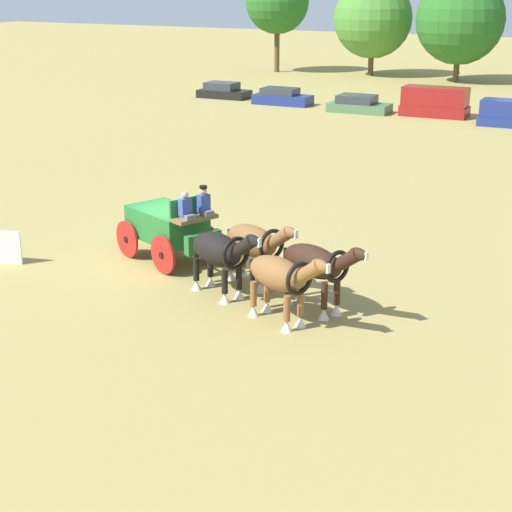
# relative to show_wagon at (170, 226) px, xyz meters

# --- Properties ---
(ground_plane) EXTENTS (220.00, 220.00, 0.00)m
(ground_plane) POSITION_rel_show_wagon_xyz_m (-0.16, 0.06, -1.18)
(ground_plane) COLOR #9E8C4C
(show_wagon) EXTENTS (5.52, 3.01, 2.71)m
(show_wagon) POSITION_rel_show_wagon_xyz_m (0.00, 0.00, 0.00)
(show_wagon) COLOR #236B2D
(show_wagon) RESTS_ON ground
(draft_horse_rear_near) EXTENTS (2.94, 1.65, 2.18)m
(draft_horse_rear_near) POSITION_rel_show_wagon_xyz_m (3.46, -0.71, 0.13)
(draft_horse_rear_near) COLOR brown
(draft_horse_rear_near) RESTS_ON ground
(draft_horse_rear_off) EXTENTS (2.89, 1.64, 2.20)m
(draft_horse_rear_off) POSITION_rel_show_wagon_xyz_m (2.97, -1.91, 0.15)
(draft_horse_rear_off) COLOR black
(draft_horse_rear_off) RESTS_ON ground
(draft_horse_lead_near) EXTENTS (3.00, 1.66, 2.22)m
(draft_horse_lead_near) POSITION_rel_show_wagon_xyz_m (5.88, -1.70, 0.17)
(draft_horse_lead_near) COLOR #331E14
(draft_horse_lead_near) RESTS_ON ground
(draft_horse_lead_off) EXTENTS (2.87, 1.61, 2.18)m
(draft_horse_lead_off) POSITION_rel_show_wagon_xyz_m (5.39, -2.90, 0.13)
(draft_horse_lead_off) COLOR brown
(draft_horse_lead_off) RESTS_ON ground
(parked_vehicle_a) EXTENTS (3.95, 2.04, 1.17)m
(parked_vehicle_a) POSITION_rel_show_wagon_xyz_m (-17.28, 33.45, -0.68)
(parked_vehicle_a) COLOR black
(parked_vehicle_a) RESTS_ON ground
(parked_vehicle_b) EXTENTS (4.26, 1.91, 1.19)m
(parked_vehicle_b) POSITION_rel_show_wagon_xyz_m (-11.83, 32.44, -0.67)
(parked_vehicle_b) COLOR navy
(parked_vehicle_b) RESTS_ON ground
(parked_vehicle_c) EXTENTS (4.21, 2.13, 1.16)m
(parked_vehicle_c) POSITION_rel_show_wagon_xyz_m (-5.67, 31.70, -0.68)
(parked_vehicle_c) COLOR #477047
(parked_vehicle_c) RESTS_ON ground
(parked_vehicle_d) EXTENTS (4.42, 2.10, 1.92)m
(parked_vehicle_d) POSITION_rel_show_wagon_xyz_m (-0.62, 32.45, -0.25)
(parked_vehicle_d) COLOR maroon
(parked_vehicle_d) RESTS_ON ground
(tree_a) EXTENTS (6.01, 6.01, 9.54)m
(tree_a) POSITION_rel_show_wagon_xyz_m (-21.59, 51.30, 5.33)
(tree_a) COLOR brown
(tree_a) RESTS_ON ground
(tree_b) EXTENTS (7.16, 7.16, 8.73)m
(tree_b) POSITION_rel_show_wagon_xyz_m (-12.47, 52.54, 3.96)
(tree_b) COLOR brown
(tree_b) RESTS_ON ground
(tree_c) EXTENTS (7.57, 7.57, 9.05)m
(tree_c) POSITION_rel_show_wagon_xyz_m (-4.16, 51.36, 4.08)
(tree_c) COLOR brown
(tree_c) RESTS_ON ground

